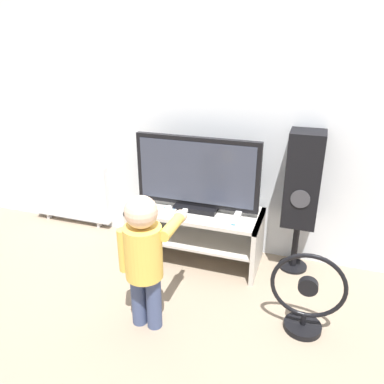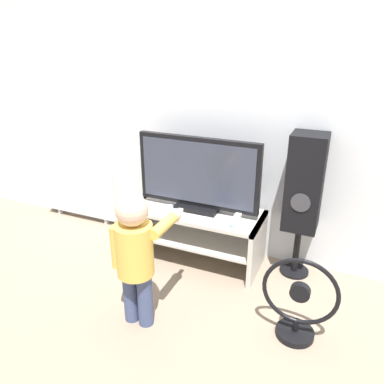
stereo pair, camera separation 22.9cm
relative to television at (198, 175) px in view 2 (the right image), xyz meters
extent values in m
plane|color=gray|center=(0.00, -0.26, -0.78)|extent=(16.00, 16.00, 0.00)
cube|color=silver|center=(0.00, 0.30, 0.52)|extent=(10.00, 0.06, 2.60)
cube|color=beige|center=(0.00, -0.02, -0.32)|extent=(1.10, 0.48, 0.03)
cube|color=beige|center=(0.00, -0.02, -0.56)|extent=(1.06, 0.44, 0.02)
cube|color=beige|center=(-0.53, -0.02, -0.54)|extent=(0.04, 0.48, 0.47)
cube|color=beige|center=(0.53, -0.02, -0.54)|extent=(0.04, 0.48, 0.47)
cube|color=black|center=(0.00, 0.00, -0.29)|extent=(0.36, 0.20, 0.04)
cube|color=black|center=(0.00, 0.00, 0.03)|extent=(1.03, 0.05, 0.58)
cube|color=#333847|center=(0.00, -0.03, 0.03)|extent=(0.96, 0.01, 0.51)
cube|color=white|center=(0.37, -0.12, -0.28)|extent=(0.05, 0.20, 0.05)
cube|color=#3F8CE5|center=(0.37, -0.22, -0.28)|extent=(0.03, 0.00, 0.01)
cube|color=white|center=(-0.25, -0.10, -0.29)|extent=(0.08, 0.13, 0.02)
cylinder|color=#337FD8|center=(-0.25, -0.10, -0.28)|extent=(0.01, 0.01, 0.00)
cube|color=white|center=(-0.16, -0.11, -0.29)|extent=(0.04, 0.13, 0.02)
cylinder|color=#337FD8|center=(-0.16, -0.11, -0.28)|extent=(0.01, 0.01, 0.00)
cylinder|color=#3F4C72|center=(-0.11, -0.90, -0.58)|extent=(0.10, 0.10, 0.39)
cylinder|color=#3F4C72|center=(0.00, -0.90, -0.58)|extent=(0.10, 0.10, 0.39)
cylinder|color=#E5B74C|center=(-0.06, -0.90, -0.21)|extent=(0.24, 0.24, 0.35)
sphere|color=beige|center=(-0.06, -0.90, 0.07)|extent=(0.20, 0.20, 0.20)
cylinder|color=#E5B74C|center=(-0.20, -0.90, -0.23)|extent=(0.07, 0.07, 0.30)
cylinder|color=#E5B74C|center=(0.08, -0.75, -0.08)|extent=(0.07, 0.30, 0.07)
sphere|color=beige|center=(0.08, -0.60, -0.08)|extent=(0.09, 0.09, 0.09)
cube|color=white|center=(0.08, -0.56, -0.08)|extent=(0.03, 0.13, 0.02)
cylinder|color=black|center=(0.82, 0.12, -0.77)|extent=(0.23, 0.23, 0.02)
cylinder|color=black|center=(0.82, 0.12, -0.57)|extent=(0.05, 0.05, 0.42)
cube|color=black|center=(0.82, 0.12, 0.02)|extent=(0.26, 0.26, 0.75)
cylinder|color=#38383D|center=(0.82, -0.01, -0.09)|extent=(0.14, 0.01, 0.14)
cylinder|color=black|center=(0.95, -0.61, -0.76)|extent=(0.25, 0.25, 0.04)
cylinder|color=black|center=(0.95, -0.61, -0.70)|extent=(0.04, 0.04, 0.08)
torus|color=black|center=(0.95, -0.61, -0.43)|extent=(0.48, 0.03, 0.48)
cylinder|color=black|center=(0.95, -0.61, -0.43)|extent=(0.13, 0.05, 0.13)
cube|color=white|center=(-1.44, 0.23, -0.42)|extent=(0.88, 0.08, 0.60)
cube|color=silver|center=(-1.75, 0.23, -0.75)|extent=(0.03, 0.05, 0.06)
cube|color=silver|center=(-1.13, 0.23, -0.75)|extent=(0.03, 0.05, 0.06)
camera|label=1|loc=(0.88, -2.71, 1.03)|focal=35.00mm
camera|label=2|loc=(1.10, -2.63, 1.03)|focal=35.00mm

